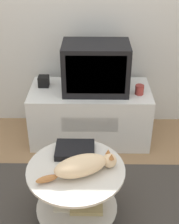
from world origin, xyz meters
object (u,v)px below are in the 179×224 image
object	(u,v)px
tv	(96,68)
dvd_box	(75,150)
speaker	(44,81)
cat	(83,165)

from	to	relation	value
tv	dvd_box	distance (m)	0.89
tv	speaker	bearing A→B (deg)	170.92
speaker	cat	bearing A→B (deg)	-70.37
tv	speaker	xyz separation A→B (m)	(-0.48, 0.08, -0.17)
dvd_box	cat	bearing A→B (deg)	-73.18
tv	speaker	world-z (taller)	tv
tv	dvd_box	size ratio (longest dim) A/B	2.16
tv	cat	world-z (taller)	tv
speaker	cat	size ratio (longest dim) A/B	0.19
dvd_box	cat	world-z (taller)	cat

